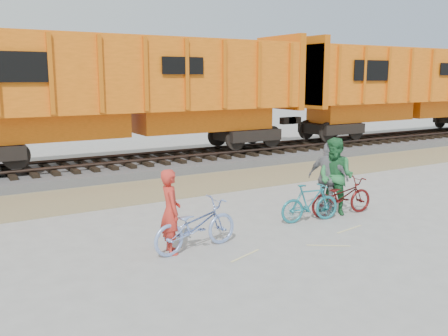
{
  "coord_description": "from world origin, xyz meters",
  "views": [
    {
      "loc": [
        -6.16,
        -8.51,
        3.43
      ],
      "look_at": [
        -0.1,
        1.5,
        1.3
      ],
      "focal_mm": 40.0,
      "sensor_mm": 36.0,
      "label": 1
    }
  ],
  "objects": [
    {
      "name": "ground",
      "position": [
        0.0,
        0.0,
        0.0
      ],
      "size": [
        120.0,
        120.0,
        0.0
      ],
      "primitive_type": "plane",
      "color": "#9E9E99",
      "rests_on": "ground"
    },
    {
      "name": "gravel_strip",
      "position": [
        0.0,
        5.5,
        0.01
      ],
      "size": [
        120.0,
        3.0,
        0.02
      ],
      "primitive_type": "cube",
      "color": "#97885E",
      "rests_on": "ground"
    },
    {
      "name": "ballast_bed",
      "position": [
        0.0,
        9.0,
        0.15
      ],
      "size": [
        120.0,
        4.0,
        0.3
      ],
      "primitive_type": "cube",
      "color": "slate",
      "rests_on": "ground"
    },
    {
      "name": "track",
      "position": [
        0.0,
        9.0,
        0.47
      ],
      "size": [
        120.0,
        2.6,
        0.24
      ],
      "color": "black",
      "rests_on": "ballast_bed"
    },
    {
      "name": "hopper_car_center",
      "position": [
        0.41,
        9.0,
        3.01
      ],
      "size": [
        14.0,
        3.13,
        4.65
      ],
      "color": "black",
      "rests_on": "track"
    },
    {
      "name": "hopper_car_right",
      "position": [
        15.41,
        9.0,
        3.01
      ],
      "size": [
        14.0,
        3.13,
        4.65
      ],
      "color": "black",
      "rests_on": "track"
    },
    {
      "name": "bicycle_blue",
      "position": [
        -1.66,
        0.02,
        0.51
      ],
      "size": [
        2.0,
        0.9,
        1.01
      ],
      "primitive_type": "imported",
      "rotation": [
        0.0,
        0.0,
        1.69
      ],
      "color": "#839DDB",
      "rests_on": "ground"
    },
    {
      "name": "bicycle_teal",
      "position": [
        1.63,
        0.36,
        0.47
      ],
      "size": [
        1.6,
        0.69,
        0.93
      ],
      "primitive_type": "imported",
      "rotation": [
        0.0,
        0.0,
        1.4
      ],
      "color": "#1D717E",
      "rests_on": "ground"
    },
    {
      "name": "bicycle_maroon",
      "position": [
        2.71,
        0.41,
        0.48
      ],
      "size": [
        1.86,
        0.8,
        0.95
      ],
      "primitive_type": "imported",
      "rotation": [
        0.0,
        0.0,
        1.48
      ],
      "color": "#520F0F",
      "rests_on": "ground"
    },
    {
      "name": "person_solo",
      "position": [
        -2.16,
        0.12,
        0.84
      ],
      "size": [
        0.51,
        0.68,
        1.69
      ],
      "primitive_type": "imported",
      "rotation": [
        0.0,
        0.0,
        1.38
      ],
      "color": "red",
      "rests_on": "ground"
    },
    {
      "name": "person_man",
      "position": [
        2.63,
        0.56,
        0.98
      ],
      "size": [
        1.02,
        1.14,
        1.95
      ],
      "primitive_type": "imported",
      "rotation": [
        0.0,
        0.0,
        -1.23
      ],
      "color": "#256B38",
      "rests_on": "ground"
    },
    {
      "name": "person_woman",
      "position": [
        2.61,
        0.81,
        0.91
      ],
      "size": [
        0.86,
        1.15,
        1.82
      ],
      "primitive_type": "imported",
      "rotation": [
        0.0,
        0.0,
        2.02
      ],
      "color": "gray",
      "rests_on": "ground"
    }
  ]
}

